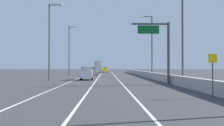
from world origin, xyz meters
TOP-DOWN VIEW (x-y plane):
  - ground_plane at (0.00, 64.00)m, footprint 320.00×320.00m
  - lane_stripe_left at (-5.50, 55.00)m, footprint 0.16×130.00m
  - lane_stripe_center at (-2.00, 55.00)m, footprint 0.16×130.00m
  - lane_stripe_right at (1.50, 55.00)m, footprint 0.16×130.00m
  - jersey_barrier_right at (7.71, 40.00)m, footprint 0.60×120.00m
  - overhead_sign_gantry at (6.37, 29.22)m, footprint 4.68×0.36m
  - speed_advisory_sign at (6.81, 14.78)m, footprint 0.60×0.11m
  - lamp_post_right_second at (8.33, 28.30)m, footprint 2.14×0.44m
  - lamp_post_right_third at (7.98, 47.75)m, footprint 2.14×0.44m
  - lamp_post_left_mid at (-8.94, 38.19)m, footprint 2.14×0.44m
  - lamp_post_left_far at (-9.08, 61.52)m, footprint 2.14×0.44m
  - car_yellow_0 at (-0.77, 94.40)m, footprint 2.10×4.52m
  - car_silver_1 at (-3.67, 62.20)m, footprint 1.98×4.44m
  - car_white_2 at (-3.58, 39.89)m, footprint 2.09×4.27m
  - box_truck at (-3.36, 88.48)m, footprint 2.68×8.61m

SIDE VIEW (x-z plane):
  - ground_plane at x=0.00m, z-range 0.00..0.00m
  - lane_stripe_left at x=-5.50m, z-range 0.00..0.00m
  - lane_stripe_center at x=-2.00m, z-range 0.00..0.00m
  - lane_stripe_right at x=1.50m, z-range 0.00..0.00m
  - jersey_barrier_right at x=7.71m, z-range 0.00..1.10m
  - car_yellow_0 at x=-0.77m, z-range 0.00..1.97m
  - car_silver_1 at x=-3.67m, z-range -0.01..2.05m
  - car_white_2 at x=-3.58m, z-range -0.01..2.08m
  - speed_advisory_sign at x=6.81m, z-range 0.26..3.26m
  - box_truck at x=-3.36m, z-range -0.18..3.89m
  - overhead_sign_gantry at x=6.37m, z-range 0.98..8.48m
  - lamp_post_right_second at x=8.33m, z-range 0.77..12.58m
  - lamp_post_right_third at x=7.98m, z-range 0.77..12.58m
  - lamp_post_left_mid at x=-8.94m, z-range 0.77..12.58m
  - lamp_post_left_far at x=-9.08m, z-range 0.77..12.58m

